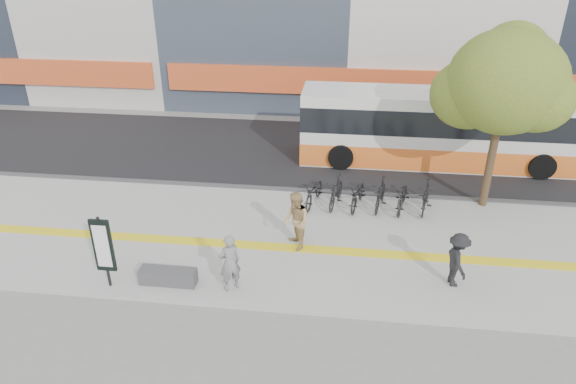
# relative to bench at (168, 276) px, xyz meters

# --- Properties ---
(ground) EXTENTS (120.00, 120.00, 0.00)m
(ground) POSITION_rel_bench_xyz_m (2.60, 1.20, -0.30)
(ground) COLOR slate
(ground) RESTS_ON ground
(sidewalk) EXTENTS (40.00, 7.00, 0.08)m
(sidewalk) POSITION_rel_bench_xyz_m (2.60, 2.70, -0.27)
(sidewalk) COLOR gray
(sidewalk) RESTS_ON ground
(tactile_strip) EXTENTS (40.00, 0.45, 0.01)m
(tactile_strip) POSITION_rel_bench_xyz_m (2.60, 2.20, -0.22)
(tactile_strip) COLOR yellow
(tactile_strip) RESTS_ON sidewalk
(street) EXTENTS (40.00, 8.00, 0.06)m
(street) POSITION_rel_bench_xyz_m (2.60, 10.20, -0.28)
(street) COLOR black
(street) RESTS_ON ground
(curb) EXTENTS (40.00, 0.25, 0.14)m
(curb) POSITION_rel_bench_xyz_m (2.60, 6.20, -0.23)
(curb) COLOR #343436
(curb) RESTS_ON ground
(bench) EXTENTS (1.60, 0.45, 0.45)m
(bench) POSITION_rel_bench_xyz_m (0.00, 0.00, 0.00)
(bench) COLOR #343436
(bench) RESTS_ON sidewalk
(signboard) EXTENTS (0.55, 0.10, 2.20)m
(signboard) POSITION_rel_bench_xyz_m (-1.60, -0.31, 1.06)
(signboard) COLOR black
(signboard) RESTS_ON sidewalk
(street_tree) EXTENTS (4.40, 3.80, 6.31)m
(street_tree) POSITION_rel_bench_xyz_m (9.78, 6.02, 4.21)
(street_tree) COLOR #3A271A
(street_tree) RESTS_ON sidewalk
(bus) EXTENTS (11.45, 2.71, 3.05)m
(bus) POSITION_rel_bench_xyz_m (8.56, 9.70, 1.19)
(bus) COLOR silver
(bus) RESTS_ON street
(bicycle_row) EXTENTS (4.90, 1.97, 1.09)m
(bicycle_row) POSITION_rel_bench_xyz_m (5.64, 5.20, 0.29)
(bicycle_row) COLOR black
(bicycle_row) RESTS_ON sidewalk
(seated_woman) EXTENTS (0.75, 0.70, 1.72)m
(seated_woman) POSITION_rel_bench_xyz_m (1.80, -0.03, 0.63)
(seated_woman) COLOR black
(seated_woman) RESTS_ON sidewalk
(pedestrian_tan) EXTENTS (1.04, 1.13, 1.88)m
(pedestrian_tan) POSITION_rel_bench_xyz_m (3.36, 2.27, 0.72)
(pedestrian_tan) COLOR tan
(pedestrian_tan) RESTS_ON sidewalk
(pedestrian_dark) EXTENTS (0.78, 1.14, 1.62)m
(pedestrian_dark) POSITION_rel_bench_xyz_m (7.97, 0.93, 0.58)
(pedestrian_dark) COLOR black
(pedestrian_dark) RESTS_ON sidewalk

